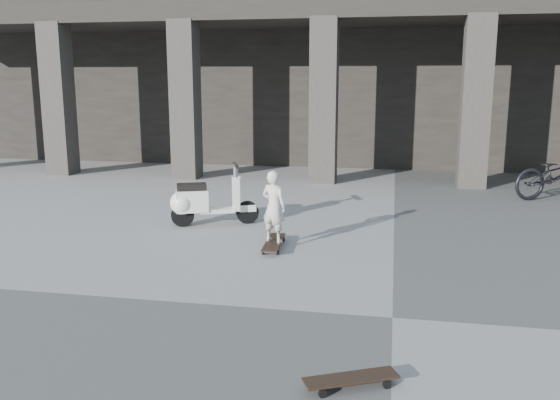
% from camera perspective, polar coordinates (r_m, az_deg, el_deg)
% --- Properties ---
extents(ground, '(90.00, 90.00, 0.00)m').
position_cam_1_polar(ground, '(6.64, 10.78, -11.07)').
color(ground, '#4C4C49').
rests_on(ground, ground).
extents(colonnade, '(28.00, 8.82, 6.00)m').
position_cam_1_polar(colonnade, '(19.92, 11.36, 12.74)').
color(colonnade, black).
rests_on(colonnade, ground).
extents(longboard, '(0.31, 1.05, 0.10)m').
position_cam_1_polar(longboard, '(9.07, -0.60, -4.14)').
color(longboard, black).
rests_on(longboard, ground).
extents(skateboard_spare, '(0.82, 0.54, 0.10)m').
position_cam_1_polar(skateboard_spare, '(5.20, 6.86, -16.76)').
color(skateboard_spare, black).
rests_on(skateboard_spare, ground).
extents(child, '(0.47, 0.39, 1.10)m').
position_cam_1_polar(child, '(8.93, -0.61, -0.61)').
color(child, beige).
rests_on(child, longboard).
extents(scooter, '(1.48, 0.81, 1.09)m').
position_cam_1_polar(scooter, '(10.47, -7.75, -0.16)').
color(scooter, black).
rests_on(scooter, ground).
extents(bicycle, '(2.16, 1.46, 1.07)m').
position_cam_1_polar(bicycle, '(14.03, 25.19, 2.25)').
color(bicycle, black).
rests_on(bicycle, ground).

